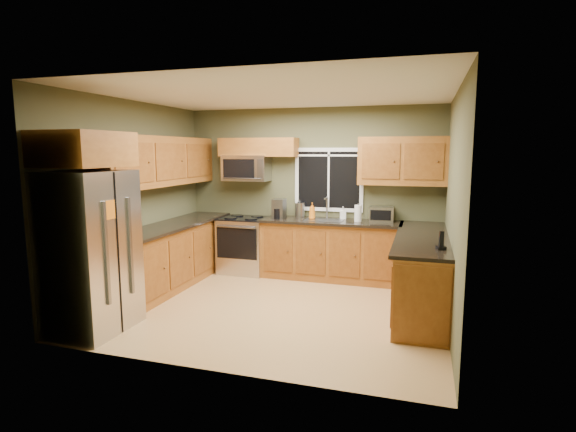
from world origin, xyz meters
The scene contains 28 objects.
floor centered at (0.00, 0.00, 0.00)m, with size 4.20×4.20×0.00m, color tan.
ceiling centered at (0.00, 0.00, 2.70)m, with size 4.20×4.20×0.00m, color white.
back_wall centered at (0.00, 1.80, 1.35)m, with size 4.20×4.20×0.00m, color #4E4E31.
front_wall centered at (0.00, -1.80, 1.35)m, with size 4.20×4.20×0.00m, color #4E4E31.
left_wall centered at (-2.10, 0.00, 1.35)m, with size 3.60×3.60×0.00m, color #4E4E31.
right_wall centered at (2.10, 0.00, 1.35)m, with size 3.60×3.60×0.00m, color #4E4E31.
window centered at (0.30, 1.78, 1.55)m, with size 1.12×0.03×1.02m.
base_cabinets_left centered at (-1.80, 0.48, 0.45)m, with size 0.60×2.65×0.90m, color brown.
countertop_left centered at (-1.78, 0.48, 0.92)m, with size 0.65×2.65×0.04m, color black.
base_cabinets_back centered at (0.42, 1.50, 0.45)m, with size 2.17×0.60×0.90m, color brown.
countertop_back centered at (0.42, 1.48, 0.92)m, with size 2.17×0.65×0.04m, color black.
base_cabinets_peninsula centered at (1.80, 0.54, 0.45)m, with size 0.60×2.52×0.90m.
countertop_peninsula centered at (1.78, 0.55, 0.92)m, with size 0.65×2.50×0.04m, color black.
upper_cabinets_left centered at (-1.94, 0.48, 1.86)m, with size 0.33×2.65×0.72m, color brown.
upper_cabinets_back_left centered at (-0.85, 1.64, 2.07)m, with size 1.30×0.33×0.30m, color brown.
upper_cabinets_back_right centered at (1.45, 1.64, 1.86)m, with size 1.30×0.33×0.72m, color brown.
upper_cabinet_over_fridge centered at (-1.74, -1.30, 2.03)m, with size 0.72×0.90×0.38m, color brown.
refrigerator centered at (-1.74, -1.30, 0.90)m, with size 0.74×0.90×1.80m.
range centered at (-1.05, 1.47, 0.47)m, with size 0.76×0.69×0.94m.
microwave centered at (-1.05, 1.61, 1.73)m, with size 0.76×0.41×0.42m.
sink centered at (0.30, 1.49, 0.95)m, with size 0.60×0.42×0.36m.
toaster_oven centered at (1.17, 1.61, 1.05)m, with size 0.38×0.30×0.22m.
coffee_maker centered at (-0.43, 1.44, 1.08)m, with size 0.19×0.25×0.31m.
kettle centered at (-0.14, 1.65, 1.07)m, with size 0.19×0.19×0.29m.
paper_towel_roll centered at (0.82, 1.49, 1.07)m, with size 0.12×0.12×0.28m.
soap_bottle_a centered at (0.10, 1.50, 1.07)m, with size 0.10×0.10×0.26m, color orange.
soap_bottle_b centered at (0.56, 1.68, 1.04)m, with size 0.09×0.09×0.20m, color white.
cordless_phone centered at (1.98, -0.23, 1.00)m, with size 0.12×0.12×0.21m.
Camera 1 is at (1.77, -5.32, 2.01)m, focal length 28.00 mm.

